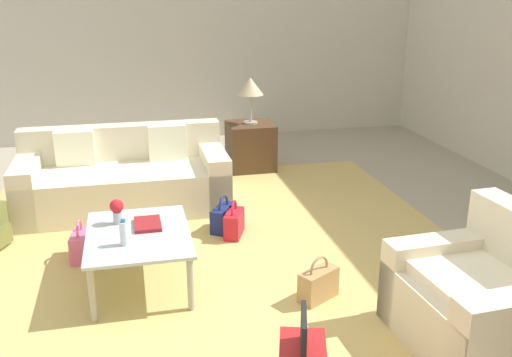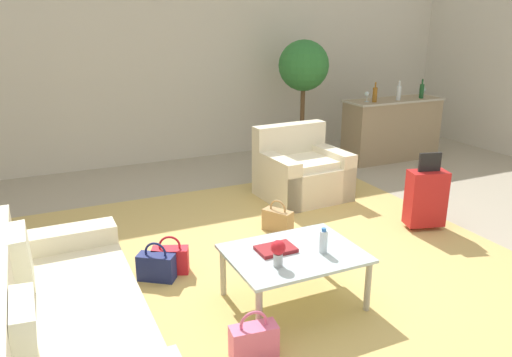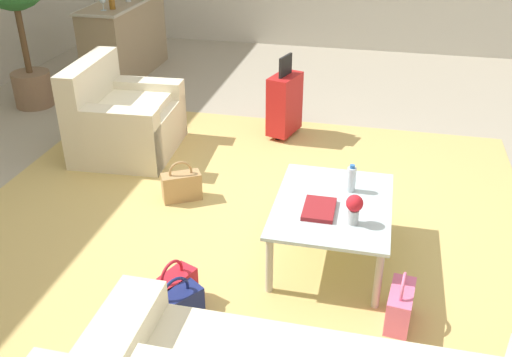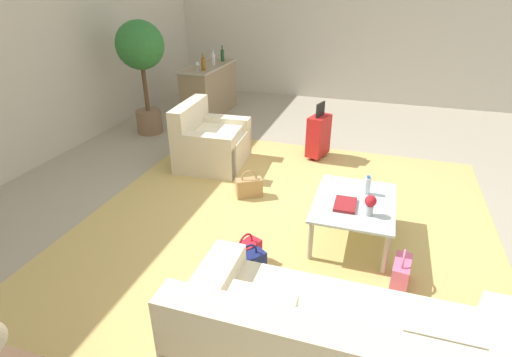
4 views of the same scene
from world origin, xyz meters
name	(u,v)px [view 2 (image 2 of 4)]	position (x,y,z in m)	size (l,w,h in m)	color
ground_plane	(304,265)	(0.00, 0.00, 0.00)	(12.00, 12.00, 0.00)	#A89E89
wall_back	(174,61)	(0.00, 4.06, 1.55)	(10.24, 0.12, 3.10)	beige
area_rug	(236,269)	(-0.60, 0.20, 0.00)	(5.20, 4.40, 0.01)	tan
couch	(51,335)	(-2.19, -0.60, 0.29)	(0.97, 2.14, 0.83)	beige
armchair	(300,173)	(0.90, 1.67, 0.30)	(1.04, 0.93, 0.89)	beige
coffee_table	(294,258)	(-0.40, -0.50, 0.40)	(1.03, 0.79, 0.45)	silver
water_bottle	(323,241)	(-0.20, -0.60, 0.54)	(0.06, 0.06, 0.20)	silver
coffee_table_book	(276,249)	(-0.52, -0.42, 0.46)	(0.30, 0.21, 0.03)	maroon
flower_vase	(278,251)	(-0.62, -0.65, 0.57)	(0.11, 0.11, 0.21)	#B2B7BC
bar_console	(392,128)	(3.10, 2.60, 0.50)	(1.60, 0.56, 0.97)	#937F60
wine_glass_leftmost	(367,95)	(2.55, 2.57, 1.07)	(0.08, 0.08, 0.15)	silver
wine_glass_left_of_centre	(423,90)	(3.65, 2.56, 1.07)	(0.08, 0.08, 0.15)	silver
wine_bottle_amber	(375,94)	(2.64, 2.50, 1.08)	(0.07, 0.07, 0.30)	brown
wine_bottle_clear	(399,93)	(3.09, 2.50, 1.08)	(0.07, 0.07, 0.30)	silver
wine_bottle_green	(422,91)	(3.55, 2.50, 1.08)	(0.07, 0.07, 0.30)	#194C23
suitcase_red	(426,197)	(1.60, 0.20, 0.36)	(0.45, 0.32, 0.85)	red
handbag_red	(170,259)	(-1.16, 0.39, 0.13)	(0.35, 0.25, 0.36)	red
handbag_pink	(254,341)	(-0.97, -0.99, 0.13)	(0.33, 0.18, 0.36)	pink
handbag_navy	(156,266)	(-1.30, 0.32, 0.13)	(0.34, 0.30, 0.36)	navy
handbag_tan	(278,220)	(0.13, 0.79, 0.13)	(0.28, 0.35, 0.36)	tan
potted_ficus	(303,77)	(1.80, 3.20, 1.30)	(0.78, 0.78, 1.87)	#84664C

